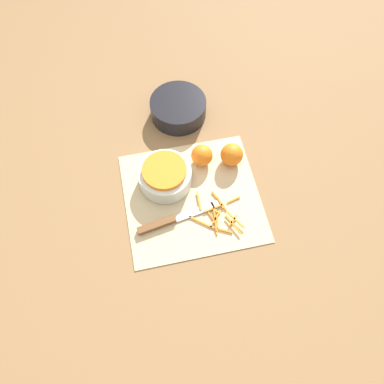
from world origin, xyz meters
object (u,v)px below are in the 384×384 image
(bowl_speckled, at_px, (165,175))
(knife, at_px, (165,222))
(orange_right, at_px, (202,155))
(bowl_dark, at_px, (178,108))
(orange_left, at_px, (232,155))

(bowl_speckled, bearing_deg, knife, -100.70)
(bowl_speckled, distance_m, knife, 0.14)
(orange_right, bearing_deg, knife, -129.11)
(bowl_dark, height_order, orange_left, orange_left)
(bowl_speckled, bearing_deg, bowl_dark, 70.45)
(bowl_speckled, distance_m, orange_left, 0.21)
(bowl_dark, distance_m, knife, 0.40)
(bowl_speckled, bearing_deg, orange_right, 20.81)
(bowl_dark, bearing_deg, orange_right, -80.37)
(bowl_speckled, height_order, knife, bowl_speckled)
(knife, relative_size, orange_left, 3.59)
(orange_left, bearing_deg, orange_right, 169.14)
(bowl_dark, relative_size, orange_right, 2.77)
(bowl_speckled, bearing_deg, orange_left, 7.89)
(orange_left, height_order, orange_right, orange_left)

